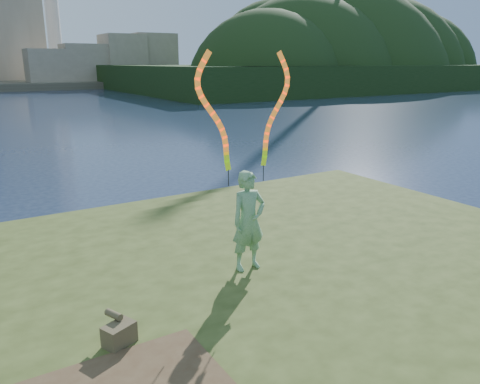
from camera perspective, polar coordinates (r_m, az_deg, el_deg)
ground at (r=8.96m, az=-7.59°, el=-14.71°), size 320.00×320.00×0.00m
grassy_knoll at (r=7.07m, az=0.49°, el=-20.49°), size 20.00×18.00×0.80m
wooded_hill at (r=91.87m, az=11.69°, el=12.54°), size 78.00×50.00×63.00m
woman_with_ribbons at (r=8.36m, az=1.00°, el=-0.45°), size 2.14×0.44×4.20m
canvas_bag at (r=6.80m, az=-14.55°, el=-16.29°), size 0.49×0.55×0.40m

